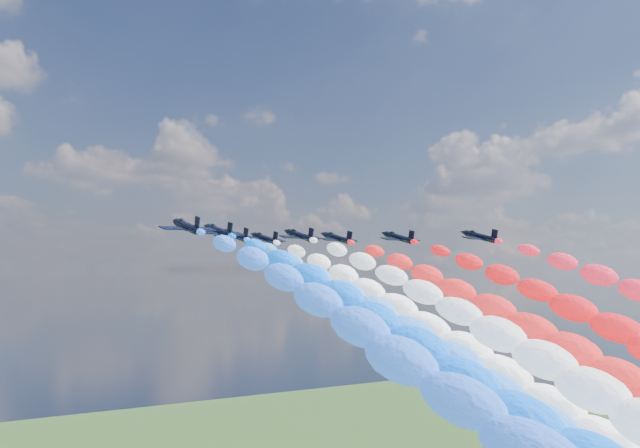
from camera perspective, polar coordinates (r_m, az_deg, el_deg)
jet_0 at (r=120.07m, az=-9.70°, el=-0.17°), size 9.02×12.00×4.86m
trail_0 at (r=76.38m, az=8.18°, el=-13.10°), size 7.19×104.71×44.18m
jet_1 at (r=133.72m, az=-7.40°, el=-0.51°), size 8.50×11.63×4.86m
trail_1 at (r=90.75m, az=8.79°, el=-11.53°), size 7.19×104.71×44.18m
jet_2 at (r=150.29m, az=-6.21°, el=-0.83°), size 8.65×11.74×4.86m
trail_2 at (r=107.40m, az=7.92°, el=-10.25°), size 7.19×104.71×44.18m
jet_3 at (r=150.05m, az=-1.50°, el=-0.84°), size 8.63×11.72×4.86m
trail_3 at (r=110.31m, az=14.33°, el=-10.00°), size 7.19×104.71×44.18m
jet_4 at (r=164.40m, az=-4.05°, el=-1.05°), size 8.84×11.87×4.86m
trail_4 at (r=122.42m, az=9.15°, el=-9.39°), size 7.19×104.71×44.18m
jet_5 at (r=161.98m, az=1.26°, el=-1.02°), size 8.91×11.92×4.86m
trail_5 at (r=123.73m, az=16.34°, el=-9.23°), size 7.19×104.71×44.18m
jet_6 at (r=160.43m, az=5.75°, el=-0.99°), size 8.64×11.73×4.86m
trail_6 at (r=125.64m, az=22.21°, el=-9.03°), size 7.19×104.71×44.18m
jet_7 at (r=158.31m, az=11.59°, el=-0.90°), size 9.04×12.01×4.86m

